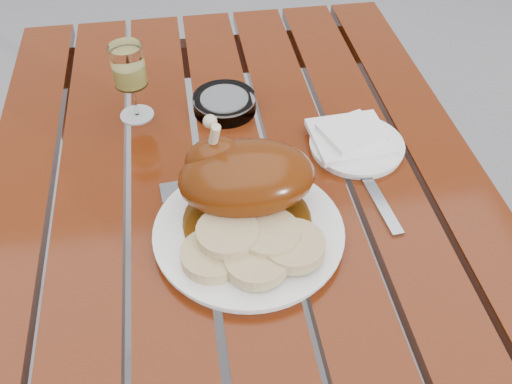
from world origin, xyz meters
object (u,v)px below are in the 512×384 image
dinner_plate (249,233)px  wine_glass (131,83)px  side_plate (357,146)px  ashtray (224,103)px  table (245,330)px

dinner_plate → wine_glass: bearing=116.3°
side_plate → ashtray: 0.25m
wine_glass → ashtray: 0.17m
dinner_plate → wine_glass: 0.36m
dinner_plate → wine_glass: wine_glass is taller
table → dinner_plate: 0.39m
wine_glass → side_plate: wine_glass is taller
wine_glass → ashtray: wine_glass is taller
side_plate → ashtray: (-0.21, 0.14, 0.01)m
dinner_plate → wine_glass: (-0.16, 0.32, 0.06)m
ashtray → dinner_plate: bearing=-90.3°
dinner_plate → ashtray: size_ratio=2.39×
table → ashtray: size_ratio=10.50×
table → side_plate: side_plate is taller
dinner_plate → ashtray: ashtray is taller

